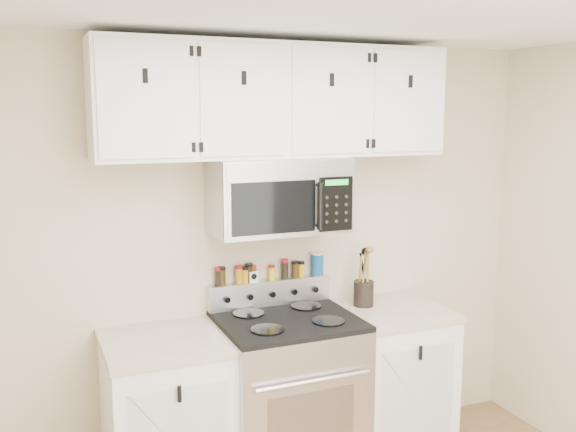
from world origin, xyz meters
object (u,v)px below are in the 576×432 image
object	(u,v)px
range	(288,396)
salt_canister	(317,264)
utensil_crock	(364,291)
microwave	(279,195)

from	to	relation	value
range	salt_canister	distance (m)	0.80
salt_canister	range	bearing A→B (deg)	-138.15
range	utensil_crock	size ratio (longest dim) A/B	3.08
microwave	utensil_crock	xyz separation A→B (m)	(0.56, -0.00, -0.62)
range	utensil_crock	distance (m)	0.77
utensil_crock	salt_canister	world-z (taller)	utensil_crock
microwave	utensil_crock	distance (m)	0.83
microwave	utensil_crock	size ratio (longest dim) A/B	2.13
microwave	salt_canister	distance (m)	0.58
range	microwave	xyz separation A→B (m)	(0.00, 0.13, 1.14)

